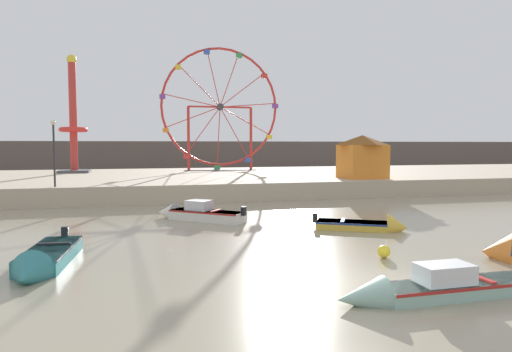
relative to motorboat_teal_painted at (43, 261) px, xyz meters
name	(u,v)px	position (x,y,z in m)	size (l,w,h in m)	color
ground_plane	(361,285)	(8.92, -3.96, -0.27)	(240.00, 240.00, 0.00)	gray
quay_promenade	(206,181)	(8.92, 26.00, 0.36)	(110.00, 22.37, 1.25)	#B7A88E
distant_town_skyline	(181,157)	(8.92, 50.72, 1.93)	(140.00, 3.00, 4.40)	#564C47
motorboat_teal_painted	(43,261)	(0.00, 0.00, 0.00)	(1.64, 5.18, 1.21)	teal
motorboat_white_red_stripe	(195,213)	(5.74, 8.28, 0.08)	(4.62, 4.12, 1.34)	silver
motorboat_seafoam	(431,288)	(10.08, -5.46, -0.01)	(6.07, 1.11, 1.17)	#93BCAD
motorboat_mustard_yellow	(370,226)	(13.21, 3.45, -0.07)	(4.16, 3.09, 1.22)	gold
ferris_wheel_red_frame	(220,109)	(11.19, 31.44, 7.31)	(12.28, 1.20, 12.58)	red
drop_tower_red_tower	(73,127)	(-2.98, 31.34, 5.35)	(2.80, 2.80, 11.14)	#BC332D
carnival_booth_orange_canopy	(362,156)	(20.22, 17.76, 2.76)	(3.46, 3.41, 3.42)	orange
promenade_lamp_near	(54,144)	(-2.19, 15.74, 3.72)	(0.32, 0.32, 4.22)	#2D2D33
mooring_buoy_orange	(384,251)	(11.12, -1.39, -0.05)	(0.44, 0.44, 0.44)	yellow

